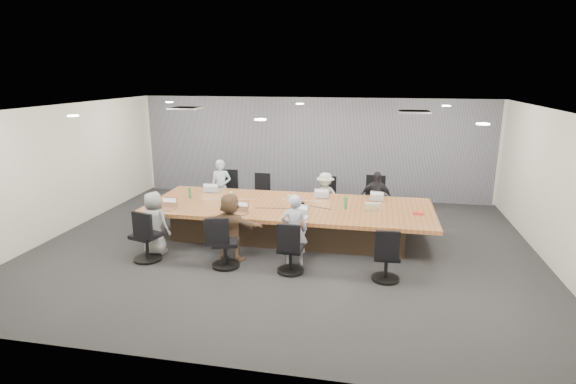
% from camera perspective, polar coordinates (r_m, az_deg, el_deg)
% --- Properties ---
extents(floor, '(10.00, 8.00, 0.00)m').
position_cam_1_polar(floor, '(9.32, -0.48, -6.87)').
color(floor, '#2C2B2D').
rests_on(floor, ground).
extents(ceiling, '(10.00, 8.00, 0.00)m').
position_cam_1_polar(ceiling, '(8.68, -0.52, 10.55)').
color(ceiling, white).
rests_on(ceiling, wall_back).
extents(wall_back, '(10.00, 0.00, 2.80)m').
position_cam_1_polar(wall_back, '(12.77, 3.12, 5.61)').
color(wall_back, silver).
rests_on(wall_back, ground).
extents(wall_front, '(10.00, 0.00, 2.80)m').
position_cam_1_polar(wall_front, '(5.23, -9.42, -8.51)').
color(wall_front, silver).
rests_on(wall_front, ground).
extents(wall_left, '(0.00, 8.00, 2.80)m').
position_cam_1_polar(wall_left, '(11.03, -26.90, 2.52)').
color(wall_left, silver).
rests_on(wall_left, ground).
extents(wall_right, '(0.00, 8.00, 2.80)m').
position_cam_1_polar(wall_right, '(9.31, 31.23, -0.06)').
color(wall_right, silver).
rests_on(wall_right, ground).
extents(curtain, '(9.80, 0.04, 2.80)m').
position_cam_1_polar(curtain, '(12.69, 3.07, 5.55)').
color(curtain, gray).
rests_on(curtain, ground).
extents(conference_table, '(6.00, 2.20, 0.74)m').
position_cam_1_polar(conference_table, '(9.64, 0.11, -3.58)').
color(conference_table, '#37291C').
rests_on(conference_table, ground).
extents(chair_0, '(0.62, 0.62, 0.84)m').
position_cam_1_polar(chair_0, '(11.71, -7.86, -0.27)').
color(chair_0, black).
rests_on(chair_0, ground).
extents(chair_1, '(0.52, 0.52, 0.74)m').
position_cam_1_polar(chair_1, '(11.46, -3.44, -0.75)').
color(chair_1, black).
rests_on(chair_1, ground).
extents(chair_2, '(0.53, 0.53, 0.72)m').
position_cam_1_polar(chair_2, '(11.18, 4.92, -1.24)').
color(chair_2, black).
rests_on(chair_2, ground).
extents(chair_3, '(0.63, 0.63, 0.87)m').
position_cam_1_polar(chair_3, '(11.10, 11.05, -1.19)').
color(chair_3, black).
rests_on(chair_3, ground).
extents(chair_4, '(0.69, 0.69, 0.83)m').
position_cam_1_polar(chair_4, '(8.92, -17.52, -5.80)').
color(chair_4, black).
rests_on(chair_4, ground).
extents(chair_5, '(0.67, 0.67, 0.80)m').
position_cam_1_polar(chair_5, '(8.31, -7.99, -6.85)').
color(chair_5, black).
rests_on(chair_5, ground).
extents(chair_6, '(0.52, 0.52, 0.75)m').
position_cam_1_polar(chair_6, '(8.03, 0.33, -7.68)').
color(chair_6, black).
rests_on(chair_6, ground).
extents(chair_7, '(0.53, 0.53, 0.75)m').
position_cam_1_polar(chair_7, '(7.91, 12.38, -8.42)').
color(chair_7, black).
rests_on(chair_7, ground).
extents(person_0, '(0.54, 0.38, 1.38)m').
position_cam_1_polar(person_0, '(11.32, -8.48, 0.60)').
color(person_0, silver).
rests_on(person_0, ground).
extents(laptop_0, '(0.37, 0.26, 0.02)m').
position_cam_1_polar(laptop_0, '(10.81, -9.45, 0.18)').
color(laptop_0, '#B2B2B7').
rests_on(laptop_0, conference_table).
extents(person_2, '(0.84, 0.60, 1.17)m').
position_cam_1_polar(person_2, '(10.78, 4.74, -0.60)').
color(person_2, '#B2BCB1').
rests_on(person_2, ground).
extents(laptop_2, '(0.33, 0.23, 0.02)m').
position_cam_1_polar(laptop_2, '(10.21, 4.41, -0.53)').
color(laptop_2, '#B2B2B7').
rests_on(laptop_2, conference_table).
extents(person_3, '(0.76, 0.38, 1.26)m').
position_cam_1_polar(person_3, '(10.71, 11.09, -0.70)').
color(person_3, '#222228').
rests_on(person_3, ground).
extents(laptop_3, '(0.32, 0.24, 0.02)m').
position_cam_1_polar(laptop_3, '(10.15, 11.11, -0.87)').
color(laptop_3, '#B2B2B7').
rests_on(laptop_3, conference_table).
extents(person_4, '(0.68, 0.52, 1.25)m').
position_cam_1_polar(person_4, '(9.13, -16.59, -3.80)').
color(person_4, gray).
rests_on(person_4, ground).
extents(laptop_4, '(0.33, 0.23, 0.02)m').
position_cam_1_polar(laptop_4, '(9.56, -15.15, -2.09)').
color(laptop_4, '#8C6647').
rests_on(laptop_4, conference_table).
extents(person_5, '(1.27, 0.62, 1.31)m').
position_cam_1_polar(person_5, '(8.53, -7.29, -4.40)').
color(person_5, brown).
rests_on(person_5, ground).
extents(laptop_5, '(0.34, 0.25, 0.02)m').
position_cam_1_polar(laptop_5, '(9.00, -6.22, -2.71)').
color(laptop_5, '#8C6647').
rests_on(laptop_5, conference_table).
extents(person_6, '(0.55, 0.42, 1.35)m').
position_cam_1_polar(person_6, '(8.24, 0.78, -4.84)').
color(person_6, '#AEABBA').
rests_on(person_6, ground).
extents(laptop_6, '(0.38, 0.29, 0.02)m').
position_cam_1_polar(laptop_6, '(8.73, 1.44, -3.19)').
color(laptop_6, '#B2B2B7').
rests_on(laptop_6, conference_table).
extents(bottle_green_left, '(0.08, 0.08, 0.23)m').
position_cam_1_polar(bottle_green_left, '(10.30, -12.36, -0.09)').
color(bottle_green_left, '#347A48').
rests_on(bottle_green_left, conference_table).
extents(bottle_green_right, '(0.07, 0.07, 0.25)m').
position_cam_1_polar(bottle_green_right, '(9.33, 7.31, -1.37)').
color(bottle_green_right, '#347A48').
rests_on(bottle_green_right, conference_table).
extents(bottle_clear, '(0.08, 0.08, 0.22)m').
position_cam_1_polar(bottle_clear, '(9.88, -7.21, -0.54)').
color(bottle_clear, silver).
rests_on(bottle_clear, conference_table).
extents(cup_white_far, '(0.09, 0.09, 0.10)m').
position_cam_1_polar(cup_white_far, '(9.95, 0.16, -0.66)').
color(cup_white_far, white).
rests_on(cup_white_far, conference_table).
extents(cup_white_near, '(0.10, 0.10, 0.11)m').
position_cam_1_polar(cup_white_near, '(9.51, 11.39, -1.66)').
color(cup_white_near, white).
rests_on(cup_white_near, conference_table).
extents(mug_brown, '(0.11, 0.11, 0.11)m').
position_cam_1_polar(mug_brown, '(10.09, -15.15, -0.93)').
color(mug_brown, brown).
rests_on(mug_brown, conference_table).
extents(mic_left, '(0.18, 0.15, 0.03)m').
position_cam_1_polar(mic_left, '(9.31, -6.51, -2.07)').
color(mic_left, black).
rests_on(mic_left, conference_table).
extents(mic_right, '(0.20, 0.17, 0.03)m').
position_cam_1_polar(mic_right, '(9.63, 1.57, -1.40)').
color(mic_right, black).
rests_on(mic_right, conference_table).
extents(stapler, '(0.16, 0.09, 0.06)m').
position_cam_1_polar(stapler, '(9.08, 1.80, -2.33)').
color(stapler, black).
rests_on(stapler, conference_table).
extents(canvas_bag, '(0.27, 0.17, 0.14)m').
position_cam_1_polar(canvas_bag, '(9.35, 10.52, -1.80)').
color(canvas_bag, '#BBB08E').
rests_on(canvas_bag, conference_table).
extents(snack_packet, '(0.21, 0.17, 0.04)m').
position_cam_1_polar(snack_packet, '(9.28, 16.24, -2.62)').
color(snack_packet, red).
rests_on(snack_packet, conference_table).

